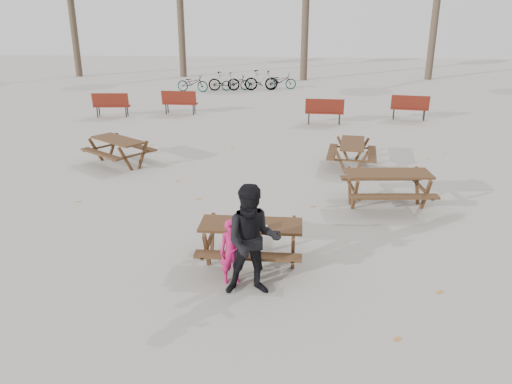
# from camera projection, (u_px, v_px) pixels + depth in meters

# --- Properties ---
(ground) EXTENTS (80.00, 80.00, 0.00)m
(ground) POSITION_uv_depth(u_px,v_px,m) (251.00, 263.00, 9.03)
(ground) COLOR gray
(ground) RESTS_ON ground
(main_picnic_table) EXTENTS (1.80, 1.45, 0.78)m
(main_picnic_table) POSITION_uv_depth(u_px,v_px,m) (251.00, 233.00, 8.82)
(main_picnic_table) COLOR #321A12
(main_picnic_table) RESTS_ON ground
(food_tray) EXTENTS (0.18, 0.11, 0.03)m
(food_tray) POSITION_uv_depth(u_px,v_px,m) (262.00, 227.00, 8.58)
(food_tray) COLOR silver
(food_tray) RESTS_ON main_picnic_table
(bread_roll) EXTENTS (0.14, 0.06, 0.05)m
(bread_roll) POSITION_uv_depth(u_px,v_px,m) (262.00, 225.00, 8.57)
(bread_roll) COLOR tan
(bread_roll) RESTS_ON food_tray
(soda_bottle) EXTENTS (0.07, 0.07, 0.17)m
(soda_bottle) POSITION_uv_depth(u_px,v_px,m) (259.00, 225.00, 8.54)
(soda_bottle) COLOR silver
(soda_bottle) RESTS_ON main_picnic_table
(child) EXTENTS (0.47, 0.37, 1.12)m
(child) POSITION_uv_depth(u_px,v_px,m) (232.00, 252.00, 8.22)
(child) COLOR #B61656
(child) RESTS_ON ground
(adult) EXTENTS (0.97, 0.80, 1.84)m
(adult) POSITION_uv_depth(u_px,v_px,m) (253.00, 241.00, 7.78)
(adult) COLOR black
(adult) RESTS_ON ground
(picnic_table_east) EXTENTS (2.05, 1.72, 0.82)m
(picnic_table_east) POSITION_uv_depth(u_px,v_px,m) (387.00, 189.00, 11.47)
(picnic_table_east) COLOR #321A12
(picnic_table_east) RESTS_ON ground
(picnic_table_north) EXTENTS (2.28, 2.20, 0.76)m
(picnic_table_north) POSITION_uv_depth(u_px,v_px,m) (119.00, 152.00, 14.58)
(picnic_table_north) COLOR #321A12
(picnic_table_north) RESTS_ON ground
(picnic_table_far) EXTENTS (1.55, 1.84, 0.73)m
(picnic_table_far) POSITION_uv_depth(u_px,v_px,m) (352.00, 155.00, 14.34)
(picnic_table_far) COLOR #321A12
(picnic_table_far) RESTS_ON ground
(park_bench_row) EXTENTS (13.96, 1.98, 1.03)m
(park_bench_row) POSITION_uv_depth(u_px,v_px,m) (254.00, 106.00, 20.61)
(park_bench_row) COLOR maroon
(park_bench_row) RESTS_ON ground
(bicycle_row) EXTENTS (6.56, 2.10, 1.11)m
(bicycle_row) POSITION_uv_depth(u_px,v_px,m) (240.00, 82.00, 27.67)
(bicycle_row) COLOR black
(bicycle_row) RESTS_ON ground
(fallen_leaves) EXTENTS (11.00, 11.00, 0.01)m
(fallen_leaves) POSITION_uv_depth(u_px,v_px,m) (284.00, 211.00, 11.32)
(fallen_leaves) COLOR #BD712D
(fallen_leaves) RESTS_ON ground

